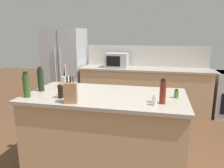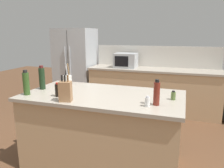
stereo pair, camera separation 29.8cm
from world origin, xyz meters
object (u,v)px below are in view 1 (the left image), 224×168
at_px(olive_oil_bottle, 26,85).
at_px(honey_jar, 63,90).
at_px(vinegar_bottle, 163,92).
at_px(knife_block, 71,92).
at_px(wine_bottle, 41,80).
at_px(refrigerator, 65,67).
at_px(salt_shaker, 155,100).
at_px(soy_sauce_bottle, 61,91).
at_px(utensil_crock, 66,81).
at_px(spice_jar_oregano, 176,94).
at_px(microwave, 117,60).

relative_size(olive_oil_bottle, honey_jar, 2.30).
bearing_deg(vinegar_bottle, olive_oil_bottle, -176.27).
relative_size(knife_block, wine_bottle, 0.92).
bearing_deg(refrigerator, salt_shaker, -49.76).
bearing_deg(olive_oil_bottle, refrigerator, 105.19).
xyz_separation_m(honey_jar, soy_sauce_bottle, (0.02, -0.12, 0.02)).
xyz_separation_m(wine_bottle, salt_shaker, (1.45, -0.27, -0.10)).
bearing_deg(utensil_crock, wine_bottle, -130.67).
distance_m(utensil_crock, spice_jar_oregano, 1.47).
bearing_deg(microwave, spice_jar_oregano, -62.37).
bearing_deg(utensil_crock, spice_jar_oregano, -8.24).
xyz_separation_m(refrigerator, microwave, (1.25, -0.05, 0.20)).
bearing_deg(soy_sauce_bottle, microwave, 86.34).
bearing_deg(spice_jar_oregano, microwave, 117.63).
height_order(utensil_crock, wine_bottle, utensil_crock).
height_order(microwave, honey_jar, microwave).
relative_size(wine_bottle, honey_jar, 2.41).
relative_size(refrigerator, microwave, 3.76).
bearing_deg(knife_block, spice_jar_oregano, 6.96).
xyz_separation_m(utensil_crock, spice_jar_oregano, (1.45, -0.21, -0.03)).
bearing_deg(microwave, soy_sauce_bottle, -93.66).
bearing_deg(refrigerator, utensil_crock, -65.06).
bearing_deg(wine_bottle, olive_oil_bottle, -92.01).
xyz_separation_m(utensil_crock, wine_bottle, (-0.23, -0.26, 0.07)).
relative_size(utensil_crock, spice_jar_oregano, 3.11).
height_order(knife_block, wine_bottle, wine_bottle).
relative_size(microwave, spice_jar_oregano, 4.61).
height_order(olive_oil_bottle, salt_shaker, olive_oil_bottle).
bearing_deg(olive_oil_bottle, honey_jar, 24.46).
xyz_separation_m(microwave, wine_bottle, (-0.54, -2.22, -0.01)).
bearing_deg(honey_jar, wine_bottle, 161.39).
distance_m(soy_sauce_bottle, vinegar_bottle, 1.14).
distance_m(salt_shaker, soy_sauce_bottle, 1.06).
bearing_deg(vinegar_bottle, utensil_crock, 160.56).
distance_m(refrigerator, soy_sauce_bottle, 2.74).
relative_size(wine_bottle, vinegar_bottle, 1.17).
relative_size(spice_jar_oregano, wine_bottle, 0.33).
height_order(spice_jar_oregano, olive_oil_bottle, olive_oil_bottle).
bearing_deg(soy_sauce_bottle, salt_shaker, -1.69).
bearing_deg(soy_sauce_bottle, knife_block, -36.70).
height_order(microwave, soy_sauce_bottle, microwave).
height_order(refrigerator, knife_block, refrigerator).
distance_m(spice_jar_oregano, honey_jar, 1.33).
height_order(knife_block, utensil_crock, utensil_crock).
relative_size(refrigerator, utensil_crock, 5.57).
bearing_deg(honey_jar, olive_oil_bottle, -155.54).
relative_size(microwave, olive_oil_bottle, 1.57).
distance_m(knife_block, soy_sauce_bottle, 0.23).
xyz_separation_m(refrigerator, wine_bottle, (0.71, -2.27, 0.20)).
distance_m(refrigerator, spice_jar_oregano, 3.26).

